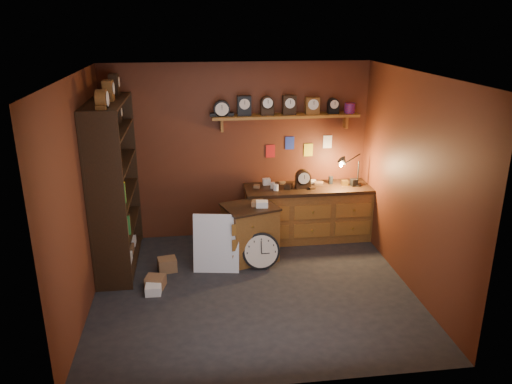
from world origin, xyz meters
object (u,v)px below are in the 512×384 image
at_px(workbench, 308,210).
at_px(low_cabinet, 250,231).
at_px(shelving_unit, 112,179).
at_px(big_round_clock, 261,251).

bearing_deg(workbench, low_cabinet, -148.32).
distance_m(shelving_unit, low_cabinet, 2.03).
bearing_deg(low_cabinet, workbench, 13.90).
distance_m(low_cabinet, big_round_clock, 0.37).
relative_size(shelving_unit, low_cabinet, 2.86).
distance_m(shelving_unit, big_round_clock, 2.25).
bearing_deg(low_cabinet, shelving_unit, 158.76).
height_order(workbench, big_round_clock, workbench).
xyz_separation_m(low_cabinet, big_round_clock, (0.11, -0.31, -0.18)).
distance_m(workbench, big_round_clock, 1.28).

